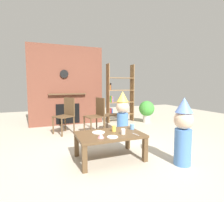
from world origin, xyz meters
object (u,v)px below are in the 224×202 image
(potted_plant_tall, at_px, (147,110))
(dining_chair_right, at_px, (116,112))
(bookshelf, at_px, (119,96))
(paper_cup_near_right, at_px, (114,128))
(paper_cup_near_left, at_px, (123,132))
(birthday_cake_slice, at_px, (101,135))
(coffee_table, at_px, (110,137))
(dining_chair_middle, at_px, (97,113))
(dining_chair_left, at_px, (66,113))
(paper_cup_center, at_px, (132,127))
(child_in_pink, at_px, (123,113))
(paper_plate_front, at_px, (112,137))
(child_with_cone_hat, at_px, (183,130))
(paper_plate_rear, at_px, (98,132))

(potted_plant_tall, bearing_deg, dining_chair_right, -153.56)
(bookshelf, xyz_separation_m, dining_chair_right, (-0.58, -1.14, -0.36))
(paper_cup_near_right, bearing_deg, dining_chair_right, 65.63)
(paper_cup_near_right, xyz_separation_m, potted_plant_tall, (2.02, 2.12, -0.05))
(paper_cup_near_left, relative_size, potted_plant_tall, 0.12)
(paper_cup_near_left, bearing_deg, birthday_cake_slice, -171.38)
(paper_cup_near_left, bearing_deg, coffee_table, 145.25)
(paper_cup_near_left, distance_m, dining_chair_middle, 1.68)
(birthday_cake_slice, relative_size, dining_chair_left, 0.11)
(paper_cup_center, relative_size, child_in_pink, 0.08)
(paper_plate_front, xyz_separation_m, child_in_pink, (0.72, 1.19, 0.13))
(coffee_table, distance_m, dining_chair_middle, 1.57)
(paper_cup_center, height_order, dining_chair_middle, dining_chair_middle)
(coffee_table, height_order, birthday_cake_slice, birthday_cake_slice)
(paper_cup_near_left, relative_size, paper_cup_center, 0.98)
(child_with_cone_hat, height_order, dining_chair_right, child_with_cone_hat)
(bookshelf, bearing_deg, child_with_cone_hat, -96.59)
(paper_plate_front, relative_size, dining_chair_middle, 0.19)
(paper_cup_center, xyz_separation_m, dining_chair_right, (0.29, 1.43, 0.04))
(paper_cup_near_left, distance_m, child_with_cone_hat, 0.92)
(paper_plate_rear, distance_m, dining_chair_left, 1.78)
(paper_cup_near_right, bearing_deg, coffee_table, -141.15)
(birthday_cake_slice, bearing_deg, paper_cup_center, 22.84)
(birthday_cake_slice, distance_m, child_in_pink, 1.47)
(bookshelf, distance_m, paper_cup_near_left, 3.05)
(dining_chair_middle, bearing_deg, bookshelf, -147.66)
(dining_chair_middle, bearing_deg, birthday_cake_slice, 61.51)
(paper_cup_near_right, xyz_separation_m, dining_chair_middle, (0.14, 1.45, 0.03))
(paper_cup_center, relative_size, birthday_cake_slice, 0.90)
(paper_plate_rear, distance_m, child_with_cone_hat, 1.34)
(paper_cup_near_right, distance_m, birthday_cake_slice, 0.43)
(paper_cup_near_left, bearing_deg, bookshelf, 67.56)
(paper_plate_front, xyz_separation_m, dining_chair_left, (-0.43, 2.08, 0.08))
(paper_plate_rear, bearing_deg, paper_cup_center, -0.48)
(bookshelf, bearing_deg, dining_chair_right, -116.78)
(coffee_table, xyz_separation_m, child_in_pink, (0.69, 0.97, 0.20))
(paper_cup_center, xyz_separation_m, paper_plate_front, (-0.51, -0.32, -0.04))
(coffee_table, height_order, dining_chair_left, dining_chair_left)
(paper_plate_rear, xyz_separation_m, dining_chair_right, (0.92, 1.43, 0.08))
(dining_chair_middle, bearing_deg, paper_plate_rear, 60.50)
(paper_cup_near_right, height_order, child_in_pink, child_in_pink)
(coffee_table, distance_m, dining_chair_right, 1.72)
(paper_plate_front, bearing_deg, paper_plate_rear, 110.41)
(potted_plant_tall, bearing_deg, child_with_cone_hat, -112.56)
(coffee_table, bearing_deg, dining_chair_right, 63.42)
(paper_cup_near_left, height_order, dining_chair_right, dining_chair_right)
(child_in_pink, bearing_deg, birthday_cake_slice, -2.43)
(bookshelf, bearing_deg, coffee_table, -116.67)
(dining_chair_left, xyz_separation_m, dining_chair_middle, (0.72, -0.31, 0.00))
(dining_chair_right, bearing_deg, paper_plate_rear, 86.49)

